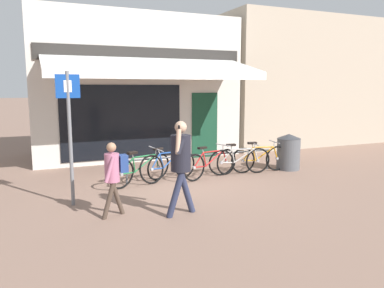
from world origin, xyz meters
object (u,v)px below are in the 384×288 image
at_px(pedestrian_adult, 181,158).
at_px(bicycle_red, 211,163).
at_px(bicycle_green, 141,169).
at_px(litter_bin, 288,152).
at_px(bicycle_silver, 240,161).
at_px(bicycle_orange, 260,158).
at_px(parking_sign, 70,125).
at_px(bicycle_blue, 168,165).
at_px(pedestrian_child, 114,170).

bearing_deg(pedestrian_adult, bicycle_red, -117.20).
distance_m(bicycle_green, bicycle_red, 1.81).
bearing_deg(bicycle_green, litter_bin, -23.73).
height_order(bicycle_silver, litter_bin, litter_bin).
height_order(bicycle_green, pedestrian_adult, pedestrian_adult).
bearing_deg(bicycle_orange, bicycle_silver, -171.89).
bearing_deg(litter_bin, parking_sign, -170.39).
bearing_deg(bicycle_silver, bicycle_blue, -177.55).
bearing_deg(pedestrian_child, bicycle_silver, -154.20).
distance_m(bicycle_green, bicycle_silver, 2.68).
xyz_separation_m(bicycle_red, parking_sign, (-3.43, -0.94, 1.20)).
bearing_deg(bicycle_orange, pedestrian_child, -150.28).
height_order(pedestrian_adult, litter_bin, pedestrian_adult).
relative_size(bicycle_orange, pedestrian_adult, 1.00).
bearing_deg(bicycle_green, bicycle_red, -25.04).
bearing_deg(parking_sign, bicycle_blue, 25.79).
height_order(bicycle_silver, pedestrian_child, pedestrian_child).
distance_m(bicycle_silver, litter_bin, 1.58).
relative_size(pedestrian_adult, pedestrian_child, 1.28).
xyz_separation_m(bicycle_silver, parking_sign, (-4.30, -0.97, 1.20)).
xyz_separation_m(bicycle_orange, pedestrian_adult, (-3.22, -2.35, 0.67)).
relative_size(bicycle_blue, parking_sign, 0.65).
bearing_deg(bicycle_blue, pedestrian_child, -148.40).
bearing_deg(pedestrian_adult, parking_sign, -28.34).
height_order(bicycle_red, litter_bin, litter_bin).
height_order(bicycle_silver, bicycle_orange, bicycle_orange).
xyz_separation_m(bicycle_silver, pedestrian_child, (-3.68, -1.93, 0.47)).
bearing_deg(bicycle_green, pedestrian_child, -141.45).
distance_m(bicycle_green, pedestrian_child, 2.22).
height_order(pedestrian_child, parking_sign, parking_sign).
xyz_separation_m(bicycle_orange, pedestrian_child, (-4.33, -1.97, 0.46)).
distance_m(bicycle_red, bicycle_orange, 1.52).
xyz_separation_m(bicycle_orange, litter_bin, (0.92, -0.01, 0.13)).
bearing_deg(pedestrian_child, bicycle_orange, -157.54).
distance_m(bicycle_silver, parking_sign, 4.57).
xyz_separation_m(pedestrian_child, litter_bin, (5.25, 1.95, -0.34)).
relative_size(bicycle_silver, parking_sign, 0.67).
distance_m(pedestrian_adult, parking_sign, 2.26).
distance_m(bicycle_green, pedestrian_adult, 2.41).
relative_size(bicycle_orange, pedestrian_child, 1.28).
relative_size(bicycle_blue, bicycle_orange, 0.97).
bearing_deg(bicycle_orange, bicycle_green, -174.06).
height_order(bicycle_blue, pedestrian_child, pedestrian_child).
height_order(bicycle_green, bicycle_silver, bicycle_green).
relative_size(bicycle_red, bicycle_silver, 1.01).
xyz_separation_m(pedestrian_adult, pedestrian_child, (-1.11, 0.39, -0.21)).
bearing_deg(bicycle_orange, bicycle_red, -172.16).
bearing_deg(bicycle_orange, litter_bin, 4.58).
bearing_deg(pedestrian_adult, bicycle_blue, -94.93).
bearing_deg(litter_bin, bicycle_blue, 177.51).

